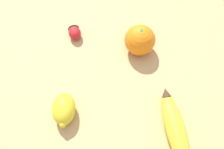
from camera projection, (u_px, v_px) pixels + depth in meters
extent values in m
plane|color=tan|center=(103.00, 78.00, 0.70)|extent=(3.00, 3.00, 0.00)
ellipsoid|color=yellow|center=(175.00, 129.00, 0.61)|extent=(0.19, 0.05, 0.04)
cone|color=#47331E|center=(166.00, 93.00, 0.64)|extent=(0.03, 0.02, 0.03)
sphere|color=orange|center=(140.00, 40.00, 0.71)|extent=(0.08, 0.08, 0.08)
cylinder|color=#337A33|center=(141.00, 31.00, 0.67)|extent=(0.01, 0.01, 0.00)
ellipsoid|color=red|center=(75.00, 33.00, 0.75)|extent=(0.05, 0.04, 0.03)
cone|color=#337A33|center=(73.00, 27.00, 0.76)|extent=(0.01, 0.03, 0.03)
ellipsoid|color=yellow|center=(64.00, 109.00, 0.62)|extent=(0.09, 0.07, 0.06)
sphere|color=yellow|center=(63.00, 124.00, 0.61)|extent=(0.02, 0.02, 0.02)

